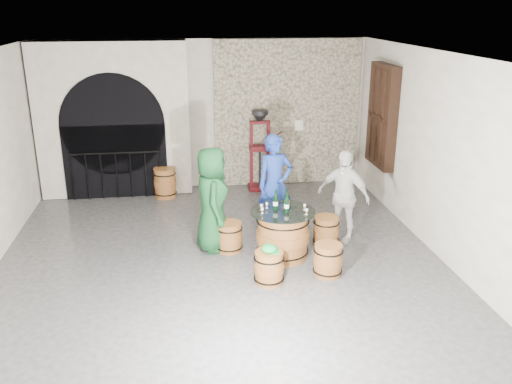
{
  "coord_description": "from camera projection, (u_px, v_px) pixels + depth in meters",
  "views": [
    {
      "loc": [
        -0.57,
        -7.63,
        3.89
      ],
      "look_at": [
        0.6,
        0.41,
        1.05
      ],
      "focal_mm": 38.0,
      "sensor_mm": 36.0,
      "label": 1
    }
  ],
  "objects": [
    {
      "name": "barrel_stool_near_left",
      "position": [
        269.0,
        267.0,
        7.89
      ],
      "size": [
        0.45,
        0.45,
        0.5
      ],
      "color": "brown",
      "rests_on": "ground"
    },
    {
      "name": "wine_bottle_left",
      "position": [
        276.0,
        202.0,
        8.55
      ],
      "size": [
        0.08,
        0.08,
        0.32
      ],
      "color": "black",
      "rests_on": "barrel_table"
    },
    {
      "name": "barrel_table",
      "position": [
        283.0,
        234.0,
        8.66
      ],
      "size": [
        1.03,
        1.03,
        0.79
      ],
      "color": "brown",
      "rests_on": "ground"
    },
    {
      "name": "ground",
      "position": [
        222.0,
        265.0,
        8.49
      ],
      "size": [
        8.0,
        8.0,
        0.0
      ],
      "primitive_type": "plane",
      "color": "#303033",
      "rests_on": "ground"
    },
    {
      "name": "tasting_glass_e",
      "position": [
        307.0,
        212.0,
        8.37
      ],
      "size": [
        0.05,
        0.05,
        0.1
      ],
      "primitive_type": null,
      "color": "#AC7021",
      "rests_on": "barrel_table"
    },
    {
      "name": "person_white",
      "position": [
        343.0,
        196.0,
        9.15
      ],
      "size": [
        0.96,
        0.93,
        1.61
      ],
      "primitive_type": "imported",
      "rotation": [
        0.0,
        0.0,
        -0.74
      ],
      "color": "beige",
      "rests_on": "ground"
    },
    {
      "name": "control_box",
      "position": [
        299.0,
        125.0,
        11.93
      ],
      "size": [
        0.18,
        0.1,
        0.22
      ],
      "primitive_type": "cube",
      "color": "silver",
      "rests_on": "wall_back"
    },
    {
      "name": "tasting_glass_d",
      "position": [
        287.0,
        201.0,
        8.83
      ],
      "size": [
        0.05,
        0.05,
        0.1
      ],
      "primitive_type": null,
      "color": "#AC7021",
      "rests_on": "barrel_table"
    },
    {
      "name": "arched_opening",
      "position": [
        114.0,
        121.0,
        11.2
      ],
      "size": [
        3.1,
        0.6,
        3.19
      ],
      "color": "beige",
      "rests_on": "ground"
    },
    {
      "name": "ceiling",
      "position": [
        217.0,
        56.0,
        7.43
      ],
      "size": [
        8.0,
        8.0,
        0.0
      ],
      "primitive_type": "plane",
      "rotation": [
        3.14,
        0.0,
        0.0
      ],
      "color": "beige",
      "rests_on": "wall_back"
    },
    {
      "name": "person_blue",
      "position": [
        275.0,
        184.0,
        9.48
      ],
      "size": [
        0.73,
        0.57,
        1.78
      ],
      "primitive_type": "imported",
      "rotation": [
        0.0,
        0.0,
        0.24
      ],
      "color": "navy",
      "rests_on": "ground"
    },
    {
      "name": "barrel_stool_near_right",
      "position": [
        328.0,
        260.0,
        8.12
      ],
      "size": [
        0.45,
        0.45,
        0.5
      ],
      "color": "brown",
      "rests_on": "ground"
    },
    {
      "name": "barrel_stool_left",
      "position": [
        229.0,
        237.0,
        8.92
      ],
      "size": [
        0.45,
        0.45,
        0.5
      ],
      "color": "brown",
      "rests_on": "ground"
    },
    {
      "name": "shuttered_window",
      "position": [
        382.0,
        116.0,
        10.59
      ],
      "size": [
        0.23,
        1.1,
        2.0
      ],
      "color": "black",
      "rests_on": "wall_right"
    },
    {
      "name": "side_barrel",
      "position": [
        165.0,
        183.0,
        11.39
      ],
      "size": [
        0.48,
        0.48,
        0.64
      ],
      "rotation": [
        0.0,
        0.0,
        0.15
      ],
      "color": "brown",
      "rests_on": "ground"
    },
    {
      "name": "wine_bottle_right",
      "position": [
        287.0,
        201.0,
        8.58
      ],
      "size": [
        0.08,
        0.08,
        0.32
      ],
      "color": "black",
      "rests_on": "barrel_table"
    },
    {
      "name": "wall_right",
      "position": [
        444.0,
        158.0,
        8.43
      ],
      "size": [
        0.0,
        8.0,
        8.0
      ],
      "primitive_type": "plane",
      "rotation": [
        1.57,
        0.0,
        -1.57
      ],
      "color": "beige",
      "rests_on": "ground"
    },
    {
      "name": "barrel_stool_right",
      "position": [
        326.0,
        231.0,
        9.16
      ],
      "size": [
        0.45,
        0.45,
        0.5
      ],
      "color": "brown",
      "rests_on": "ground"
    },
    {
      "name": "tasting_glass_f",
      "position": [
        261.0,
        207.0,
        8.55
      ],
      "size": [
        0.05,
        0.05,
        0.1
      ],
      "primitive_type": null,
      "color": "#AC7021",
      "rests_on": "barrel_table"
    },
    {
      "name": "tasting_glass_a",
      "position": [
        262.0,
        211.0,
        8.41
      ],
      "size": [
        0.05,
        0.05,
        0.1
      ],
      "primitive_type": null,
      "color": "#AC7021",
      "rests_on": "barrel_table"
    },
    {
      "name": "tasting_glass_b",
      "position": [
        305.0,
        207.0,
        8.56
      ],
      "size": [
        0.05,
        0.05,
        0.1
      ],
      "primitive_type": null,
      "color": "#AC7021",
      "rests_on": "barrel_table"
    },
    {
      "name": "person_green",
      "position": [
        212.0,
        200.0,
        8.79
      ],
      "size": [
        0.56,
        0.86,
        1.75
      ],
      "primitive_type": "imported",
      "rotation": [
        0.0,
        0.0,
        1.58
      ],
      "color": "#113F1E",
      "rests_on": "ground"
    },
    {
      "name": "corking_press",
      "position": [
        260.0,
        144.0,
        11.64
      ],
      "size": [
        0.72,
        0.4,
        1.75
      ],
      "rotation": [
        0.0,
        0.0,
        0.02
      ],
      "color": "#460B10",
      "rests_on": "ground"
    },
    {
      "name": "wall_back",
      "position": [
        205.0,
        115.0,
        11.7
      ],
      "size": [
        8.0,
        0.0,
        8.0
      ],
      "primitive_type": "plane",
      "rotation": [
        1.57,
        0.0,
        0.0
      ],
      "color": "beige",
      "rests_on": "ground"
    },
    {
      "name": "tasting_glass_c",
      "position": [
        267.0,
        205.0,
        8.63
      ],
      "size": [
        0.05,
        0.05,
        0.1
      ],
      "primitive_type": null,
      "color": "#AC7021",
      "rests_on": "barrel_table"
    },
    {
      "name": "green_cap",
      "position": [
        269.0,
        249.0,
        7.79
      ],
      "size": [
        0.26,
        0.22,
        0.12
      ],
      "color": "#0C8C35",
      "rests_on": "barrel_stool_near_left"
    },
    {
      "name": "barrel_stool_far",
      "position": [
        276.0,
        221.0,
        9.55
      ],
      "size": [
        0.45,
        0.45,
        0.5
      ],
      "color": "brown",
      "rests_on": "ground"
    },
    {
      "name": "wine_bottle_center",
      "position": [
        287.0,
        204.0,
        8.44
      ],
      "size": [
        0.08,
        0.08,
        0.32
      ],
      "color": "black",
      "rests_on": "barrel_table"
    },
    {
      "name": "stone_facing_panel",
      "position": [
        287.0,
        113.0,
        11.89
      ],
      "size": [
        3.2,
        0.12,
        3.18
      ],
      "primitive_type": "cube",
      "color": "#B1A98D",
      "rests_on": "ground"
    },
    {
      "name": "wall_front",
      "position": [
        261.0,
        313.0,
        4.22
      ],
      "size": [
        8.0,
        0.0,
        8.0
      ],
      "primitive_type": "plane",
      "rotation": [
        -1.57,
        0.0,
        0.0
      ],
      "color": "beige",
      "rests_on": "ground"
    }
  ]
}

